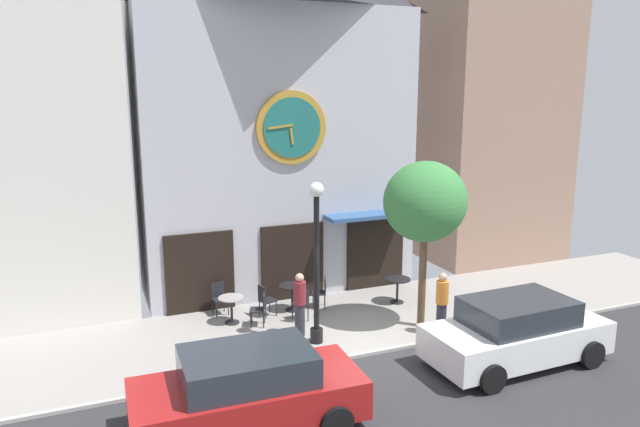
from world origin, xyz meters
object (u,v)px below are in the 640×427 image
object	(u,v)px
cafe_table_near_door	(397,285)
cafe_chair_left_end	(260,307)
cafe_table_leftmost	(292,292)
pedestrian_maroon	(300,304)
cafe_table_center	(231,305)
cafe_chair_curbside	(219,296)
pedestrian_orange	(442,303)
street_tree	(425,202)
cafe_chair_outer	(265,298)
cafe_chair_under_awning	(301,303)
cafe_chair_by_entrance	(322,290)
parked_car_white	(517,332)
parked_car_red	(248,391)
street_lamp	(317,263)

from	to	relation	value
cafe_table_near_door	cafe_chair_left_end	distance (m)	4.26
cafe_table_leftmost	pedestrian_maroon	size ratio (longest dim) A/B	0.46
cafe_table_center	cafe_chair_curbside	world-z (taller)	cafe_chair_curbside
pedestrian_orange	cafe_table_leftmost	bearing A→B (deg)	134.54
street_tree	cafe_table_near_door	bearing A→B (deg)	81.15
cafe_chair_outer	cafe_chair_under_awning	bearing A→B (deg)	-40.93
cafe_table_center	cafe_table_leftmost	distance (m)	1.86
cafe_chair_curbside	cafe_chair_outer	world-z (taller)	same
cafe_chair_left_end	cafe_chair_by_entrance	distance (m)	2.13
cafe_table_leftmost	cafe_chair_outer	bearing A→B (deg)	-170.64
pedestrian_maroon	street_tree	bearing A→B (deg)	-11.46
pedestrian_maroon	cafe_chair_left_end	bearing A→B (deg)	127.99
street_tree	pedestrian_orange	world-z (taller)	street_tree
cafe_chair_curbside	pedestrian_orange	size ratio (longest dim) A/B	0.54
cafe_chair_outer	parked_car_white	world-z (taller)	parked_car_white
cafe_chair_outer	cafe_chair_by_entrance	distance (m)	1.72
pedestrian_orange	cafe_table_center	bearing A→B (deg)	150.06
cafe_chair_by_entrance	parked_car_red	distance (m)	6.38
street_tree	cafe_chair_curbside	xyz separation A→B (m)	(-4.82, 2.91, -2.85)
street_lamp	cafe_chair_left_end	distance (m)	2.40
cafe_chair_curbside	parked_car_red	size ratio (longest dim) A/B	0.21
street_tree	parked_car_red	size ratio (longest dim) A/B	1.02
parked_car_white	cafe_chair_left_end	bearing A→B (deg)	138.34
cafe_chair_outer	cafe_chair_left_end	bearing A→B (deg)	-117.83
street_lamp	pedestrian_maroon	world-z (taller)	street_lamp
street_lamp	cafe_table_leftmost	size ratio (longest dim) A/B	5.34
pedestrian_orange	parked_car_white	distance (m)	2.13
street_lamp	cafe_table_near_door	world-z (taller)	street_lamp
cafe_table_center	pedestrian_orange	size ratio (longest dim) A/B	0.44
cafe_table_center	cafe_table_leftmost	xyz separation A→B (m)	(1.84, 0.26, 0.04)
cafe_table_leftmost	cafe_chair_left_end	world-z (taller)	cafe_chair_left_end
cafe_chair_under_awning	cafe_chair_outer	bearing A→B (deg)	139.07
cafe_chair_by_entrance	parked_car_white	distance (m)	5.71
parked_car_white	cafe_table_center	bearing A→B (deg)	139.11
cafe_table_center	cafe_table_near_door	world-z (taller)	cafe_table_near_door
street_tree	cafe_table_center	size ratio (longest dim) A/B	6.03
cafe_table_center	parked_car_white	bearing A→B (deg)	-40.89
street_tree	cafe_chair_by_entrance	size ratio (longest dim) A/B	4.95
parked_car_red	cafe_chair_outer	bearing A→B (deg)	69.72
street_lamp	pedestrian_orange	distance (m)	3.47
cafe_chair_by_entrance	parked_car_red	bearing A→B (deg)	-124.83
cafe_chair_left_end	pedestrian_maroon	xyz separation A→B (m)	(0.76, -0.98, 0.33)
pedestrian_orange	cafe_chair_outer	bearing A→B (deg)	142.92
parked_car_red	cafe_chair_under_awning	bearing A→B (deg)	58.78
pedestrian_orange	parked_car_red	distance (m)	6.21
cafe_table_center	cafe_chair_under_awning	world-z (taller)	cafe_chair_under_awning
street_lamp	cafe_chair_under_awning	xyz separation A→B (m)	(0.12, 1.43, -1.54)
cafe_table_near_door	pedestrian_orange	xyz separation A→B (m)	(-0.10, -2.46, 0.31)
street_tree	parked_car_white	size ratio (longest dim) A/B	1.03
cafe_chair_outer	cafe_chair_curbside	bearing A→B (deg)	149.00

